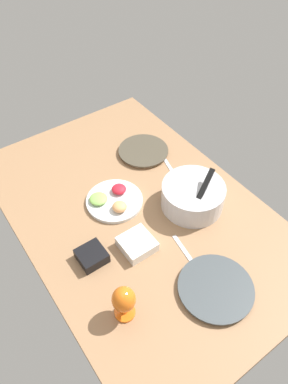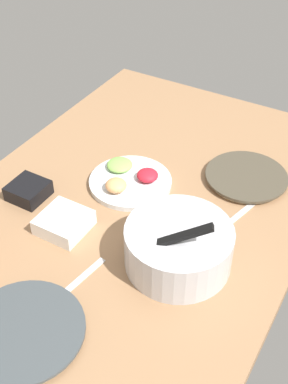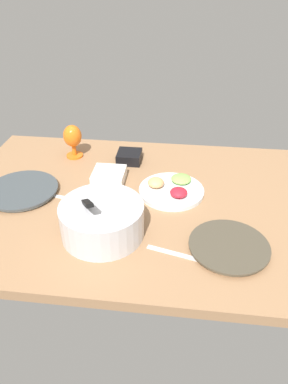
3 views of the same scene
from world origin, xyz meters
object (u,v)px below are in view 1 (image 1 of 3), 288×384
at_px(mixing_bowl, 193,195).
at_px(dinner_plate_left, 143,151).
at_px(hurricane_glass_orange, 124,301).
at_px(square_bowl_black, 92,255).
at_px(dinner_plate_right, 216,288).
at_px(square_bowl_white, 137,244).
at_px(fruit_platter, 114,200).

bearing_deg(mixing_bowl, dinner_plate_left, 175.98).
bearing_deg(hurricane_glass_orange, square_bowl_black, 176.27).
bearing_deg(dinner_plate_right, square_bowl_white, -158.24).
relative_size(dinner_plate_left, hurricane_glass_orange, 1.67).
xyz_separation_m(hurricane_glass_orange, square_bowl_black, (-0.27, 0.02, -0.07)).
bearing_deg(square_bowl_white, square_bowl_black, -108.08).
height_order(dinner_plate_right, square_bowl_black, square_bowl_black).
relative_size(dinner_plate_left, fruit_platter, 1.00).
xyz_separation_m(dinner_plate_left, hurricane_glass_orange, (0.70, -0.58, 0.09)).
distance_m(mixing_bowl, fruit_platter, 0.37).
distance_m(dinner_plate_right, fruit_platter, 0.62).
relative_size(hurricane_glass_orange, square_bowl_black, 1.45).
bearing_deg(dinner_plate_right, square_bowl_black, -141.30).
distance_m(mixing_bowl, square_bowl_white, 0.36).
bearing_deg(mixing_bowl, square_bowl_black, -91.27).
bearing_deg(hurricane_glass_orange, mixing_bowl, 115.37).
height_order(mixing_bowl, square_bowl_black, mixing_bowl).
height_order(dinner_plate_left, mixing_bowl, mixing_bowl).
relative_size(mixing_bowl, square_bowl_white, 2.14).
bearing_deg(mixing_bowl, dinner_plate_right, -28.63).
distance_m(dinner_plate_left, square_bowl_white, 0.62).
xyz_separation_m(hurricane_glass_orange, square_bowl_white, (-0.21, 0.20, -0.07)).
relative_size(dinner_plate_right, square_bowl_black, 2.67).
bearing_deg(fruit_platter, hurricane_glass_orange, -28.02).
xyz_separation_m(dinner_plate_right, square_bowl_black, (-0.40, -0.32, 0.02)).
bearing_deg(dinner_plate_right, dinner_plate_left, 163.59).
bearing_deg(mixing_bowl, hurricane_glass_orange, -64.63).
relative_size(mixing_bowl, hurricane_glass_orange, 1.79).
relative_size(dinner_plate_right, mixing_bowl, 1.02).
distance_m(dinner_plate_left, hurricane_glass_orange, 0.92).
bearing_deg(fruit_platter, dinner_plate_right, 7.37).
bearing_deg(hurricane_glass_orange, square_bowl_white, 136.33).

